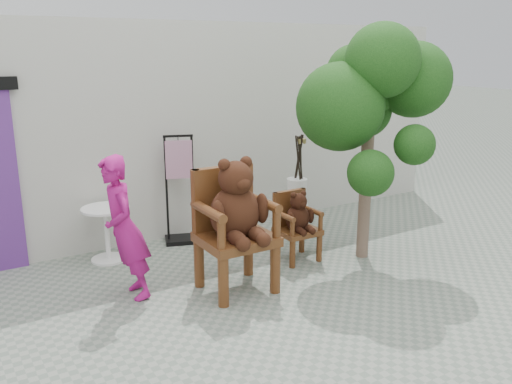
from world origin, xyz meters
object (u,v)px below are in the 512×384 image
at_px(display_stand, 180,202).
at_px(stool_bucket, 297,190).
at_px(person, 125,229).
at_px(tree, 371,92).
at_px(chair_small, 297,219).
at_px(cafe_table, 107,228).
at_px(chair_big, 235,214).

distance_m(display_stand, stool_bucket, 1.69).
distance_m(person, tree, 3.33).
relative_size(display_stand, stool_bucket, 1.04).
xyz_separation_m(chair_small, cafe_table, (-2.08, 1.22, -0.10)).
distance_m(cafe_table, display_stand, 1.10).
xyz_separation_m(person, stool_bucket, (2.82, 0.80, -0.15)).
bearing_deg(chair_small, person, 178.97).
distance_m(chair_small, tree, 1.81).
bearing_deg(cafe_table, stool_bucket, -7.89).
bearing_deg(stool_bucket, person, -164.12).
height_order(person, cafe_table, person).
bearing_deg(tree, cafe_table, 151.53).
bearing_deg(stool_bucket, display_stand, 162.18).
bearing_deg(cafe_table, chair_small, -30.29).
height_order(chair_big, cafe_table, chair_big).
distance_m(person, display_stand, 1.80).
xyz_separation_m(cafe_table, tree, (2.90, -1.57, 1.68)).
bearing_deg(chair_big, stool_bucket, 35.12).
xyz_separation_m(cafe_table, stool_bucket, (2.69, -0.37, 0.20)).
height_order(person, display_stand, person).
height_order(cafe_table, stool_bucket, stool_bucket).
distance_m(stool_bucket, tree, 1.91).
bearing_deg(cafe_table, chair_big, -58.12).
height_order(person, stool_bucket, person).
height_order(chair_small, cafe_table, chair_small).
distance_m(chair_big, person, 1.18).
relative_size(chair_big, chair_small, 1.67).
bearing_deg(person, cafe_table, 176.45).
bearing_deg(person, stool_bucket, 108.67).
bearing_deg(chair_big, person, 160.19).
height_order(display_stand, stool_bucket, display_stand).
bearing_deg(chair_big, display_stand, 86.67).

